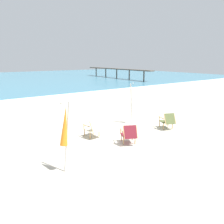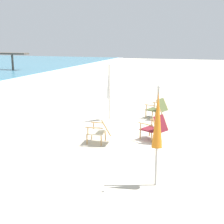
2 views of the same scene
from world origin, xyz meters
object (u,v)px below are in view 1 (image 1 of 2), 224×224
at_px(beach_chair_front_left, 94,128).
at_px(umbrella_furled_white, 132,97).
at_px(beach_chair_front_right, 129,134).
at_px(umbrella_furled_orange, 65,127).
at_px(beach_chair_back_left, 168,120).

distance_m(beach_chair_front_left, umbrella_furled_white, 2.90).
height_order(beach_chair_front_right, umbrella_furled_orange, umbrella_furled_orange).
relative_size(beach_chair_front_left, umbrella_furled_white, 0.38).
height_order(beach_chair_front_right, beach_chair_back_left, beach_chair_front_right).
relative_size(beach_chair_back_left, umbrella_furled_orange, 0.43).
relative_size(beach_chair_front_right, umbrella_furled_white, 0.43).
xyz_separation_m(beach_chair_front_right, umbrella_furled_orange, (-2.88, -0.53, 0.96)).
bearing_deg(umbrella_furled_white, umbrella_furled_orange, -151.49).
bearing_deg(beach_chair_back_left, umbrella_furled_orange, -170.87).
relative_size(beach_chair_front_left, beach_chair_back_left, 0.89).
xyz_separation_m(umbrella_furled_orange, umbrella_furled_white, (4.81, 2.61, 0.00)).
distance_m(beach_chair_back_left, umbrella_furled_white, 2.12).
distance_m(beach_chair_front_left, umbrella_furled_orange, 3.08).
xyz_separation_m(beach_chair_front_right, umbrella_furled_white, (1.94, 2.09, 0.96)).
xyz_separation_m(beach_chair_front_left, beach_chair_front_right, (0.73, -1.45, 0.00)).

